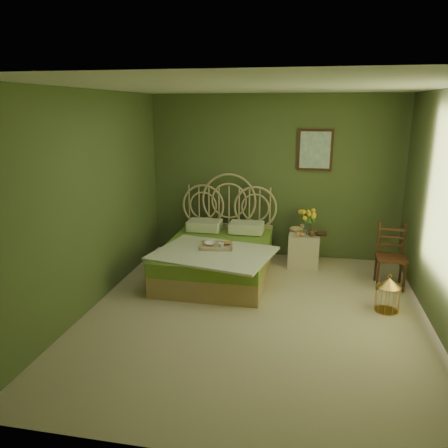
% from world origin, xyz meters
% --- Properties ---
extents(floor, '(4.50, 4.50, 0.00)m').
position_xyz_m(floor, '(0.00, 0.00, 0.00)').
color(floor, tan).
rests_on(floor, ground).
extents(ceiling, '(4.50, 4.50, 0.00)m').
position_xyz_m(ceiling, '(0.00, 0.00, 2.60)').
color(ceiling, silver).
rests_on(ceiling, wall_back).
extents(wall_back, '(4.00, 0.00, 4.00)m').
position_xyz_m(wall_back, '(0.00, 2.25, 1.30)').
color(wall_back, '#505E31').
rests_on(wall_back, floor).
extents(wall_left, '(0.00, 4.50, 4.50)m').
position_xyz_m(wall_left, '(-2.00, 0.00, 1.30)').
color(wall_left, '#505E31').
rests_on(wall_left, floor).
extents(wall_art, '(0.54, 0.04, 0.64)m').
position_xyz_m(wall_art, '(0.63, 2.22, 1.75)').
color(wall_art, '#35180E').
rests_on(wall_art, wall_back).
extents(bed, '(1.72, 2.18, 1.35)m').
position_xyz_m(bed, '(-0.71, 1.18, 0.30)').
color(bed, tan).
rests_on(bed, floor).
extents(nightstand, '(0.46, 0.47, 0.93)m').
position_xyz_m(nightstand, '(0.53, 1.83, 0.34)').
color(nightstand, beige).
rests_on(nightstand, floor).
extents(chair, '(0.40, 0.40, 0.87)m').
position_xyz_m(chair, '(1.70, 1.26, 0.49)').
color(chair, '#35180E').
rests_on(chair, floor).
extents(birdcage, '(0.28, 0.28, 0.43)m').
position_xyz_m(birdcage, '(1.55, 0.39, 0.21)').
color(birdcage, gold).
rests_on(birdcage, floor).
extents(book_lower, '(0.16, 0.22, 0.02)m').
position_xyz_m(book_lower, '(0.71, 1.83, 0.51)').
color(book_lower, '#381E0F').
rests_on(book_lower, nightstand).
extents(book_upper, '(0.19, 0.23, 0.02)m').
position_xyz_m(book_upper, '(0.71, 1.83, 0.53)').
color(book_upper, '#472819').
rests_on(book_upper, nightstand).
extents(cereal_bowl, '(0.19, 0.19, 0.04)m').
position_xyz_m(cereal_bowl, '(-0.76, 0.95, 0.54)').
color(cereal_bowl, white).
rests_on(cereal_bowl, bed).
extents(coffee_cup, '(0.09, 0.09, 0.07)m').
position_xyz_m(coffee_cup, '(-0.58, 0.84, 0.56)').
color(coffee_cup, white).
rests_on(coffee_cup, bed).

